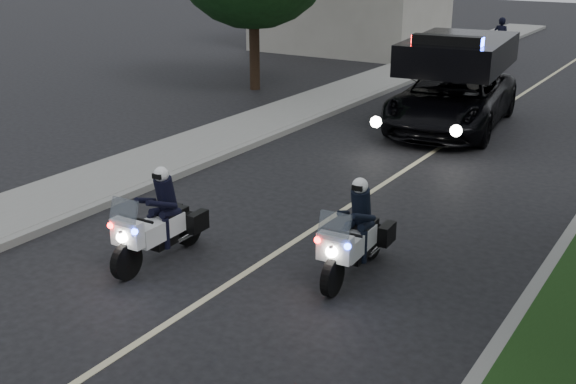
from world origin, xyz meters
name	(u,v)px	position (x,y,z in m)	size (l,w,h in m)	color
ground	(91,373)	(0.00, 0.00, 0.00)	(120.00, 120.00, 0.00)	black
curb_left	(267,139)	(-4.10, 10.00, 0.07)	(0.20, 60.00, 0.15)	gray
sidewalk_left	(233,133)	(-5.20, 10.00, 0.08)	(2.00, 60.00, 0.16)	gray
lane_marking	(411,166)	(0.00, 10.00, 0.00)	(0.12, 50.00, 0.01)	#BFB78C
police_moto_left	(161,260)	(-1.48, 2.93, 0.00)	(0.66, 1.89, 1.60)	white
police_moto_right	(354,274)	(1.48, 4.17, 0.00)	(0.66, 1.87, 1.59)	silver
police_suv	(450,128)	(-0.51, 13.99, 0.00)	(2.76, 5.97, 2.90)	black
bicycle	(498,63)	(-2.66, 25.83, 0.00)	(0.66, 1.91, 1.00)	black
cyclist	(498,63)	(-2.66, 25.83, 0.00)	(0.63, 0.42, 1.74)	black
tree_left_near	(255,89)	(-8.33, 15.55, 0.00)	(5.86, 5.86, 9.77)	#133A15
tree_left_far	(357,51)	(-9.42, 25.71, 0.00)	(7.03, 7.03, 11.72)	#183310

